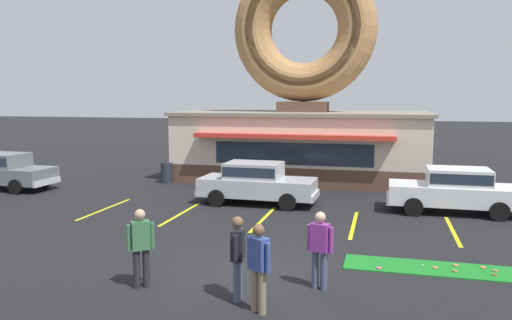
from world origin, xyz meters
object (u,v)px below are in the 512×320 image
at_px(pedestrian_blue_sweater_man, 259,264).
at_px(pedestrian_clipboard_woman, 320,246).
at_px(car_silver, 256,181).
at_px(trash_bin, 167,172).
at_px(car_white, 455,189).
at_px(pedestrian_hooded_kid, 238,254).
at_px(golf_ball, 423,265).
at_px(car_grey, 4,170).
at_px(pedestrian_leather_jacket_man, 141,244).

relative_size(pedestrian_blue_sweater_man, pedestrian_clipboard_woman, 1.03).
distance_m(car_silver, trash_bin, 6.42).
height_order(car_white, pedestrian_hooded_kid, pedestrian_hooded_kid).
bearing_deg(pedestrian_blue_sweater_man, golf_ball, 46.95).
height_order(car_grey, trash_bin, car_grey).
bearing_deg(pedestrian_hooded_kid, pedestrian_leather_jacket_man, 176.92).
xyz_separation_m(golf_ball, pedestrian_leather_jacket_man, (-5.97, -2.85, 0.91)).
bearing_deg(pedestrian_hooded_kid, golf_ball, 38.24).
distance_m(car_white, pedestrian_leather_jacket_man, 11.82).
bearing_deg(pedestrian_clipboard_woman, trash_bin, 127.34).
height_order(golf_ball, car_grey, car_grey).
relative_size(pedestrian_blue_sweater_man, trash_bin, 1.77).
xyz_separation_m(pedestrian_hooded_kid, pedestrian_clipboard_woman, (1.52, 1.00, -0.03)).
xyz_separation_m(car_grey, pedestrian_clipboard_woman, (15.17, -8.22, 0.06)).
distance_m(car_white, pedestrian_clipboard_woman, 9.09).
xyz_separation_m(car_silver, pedestrian_leather_jacket_man, (-0.26, -8.90, 0.09)).
xyz_separation_m(car_grey, pedestrian_hooded_kid, (13.64, -9.22, 0.09)).
relative_size(car_silver, trash_bin, 4.71).
bearing_deg(pedestrian_clipboard_woman, pedestrian_leather_jacket_man, -166.66).
height_order(pedestrian_leather_jacket_man, pedestrian_clipboard_woman, pedestrian_leather_jacket_man).
height_order(car_silver, pedestrian_hooded_kid, pedestrian_hooded_kid).
bearing_deg(pedestrian_clipboard_woman, pedestrian_blue_sweater_man, -123.37).
xyz_separation_m(pedestrian_blue_sweater_man, pedestrian_clipboard_woman, (0.97, 1.47, -0.03)).
height_order(car_silver, car_white, same).
bearing_deg(pedestrian_blue_sweater_man, pedestrian_leather_jacket_man, 167.86).
xyz_separation_m(car_grey, car_white, (18.90, 0.06, 0.00)).
relative_size(car_white, pedestrian_clipboard_woman, 2.71).
bearing_deg(pedestrian_blue_sweater_man, car_white, 64.28).
height_order(car_silver, pedestrian_leather_jacket_man, pedestrian_leather_jacket_man).
bearing_deg(pedestrian_leather_jacket_man, car_silver, 88.30).
distance_m(pedestrian_blue_sweater_man, trash_bin, 15.21).
relative_size(car_white, pedestrian_leather_jacket_man, 2.65).
height_order(car_white, trash_bin, car_white).
bearing_deg(pedestrian_leather_jacket_man, car_white, 50.89).
bearing_deg(pedestrian_clipboard_woman, car_white, 65.76).
xyz_separation_m(pedestrian_leather_jacket_man, trash_bin, (-5.09, 12.43, -0.46)).
xyz_separation_m(car_silver, car_white, (7.19, 0.27, 0.00)).
bearing_deg(car_silver, pedestrian_clipboard_woman, -66.66).
height_order(pedestrian_hooded_kid, pedestrian_leather_jacket_man, pedestrian_hooded_kid).
bearing_deg(trash_bin, golf_ball, -40.91).
xyz_separation_m(car_silver, pedestrian_hooded_kid, (1.93, -9.02, 0.09)).
xyz_separation_m(car_white, pedestrian_blue_sweater_man, (-4.70, -9.76, 0.09)).
relative_size(golf_ball, car_silver, 0.01).
bearing_deg(pedestrian_clipboard_woman, pedestrian_hooded_kid, -146.69).
relative_size(pedestrian_hooded_kid, pedestrian_clipboard_woman, 1.02).
bearing_deg(pedestrian_clipboard_woman, car_silver, 113.34).
relative_size(golf_ball, pedestrian_blue_sweater_man, 0.02).
distance_m(car_silver, pedestrian_hooded_kid, 9.22).
relative_size(car_grey, pedestrian_blue_sweater_man, 2.67).
bearing_deg(golf_ball, car_white, 76.77).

